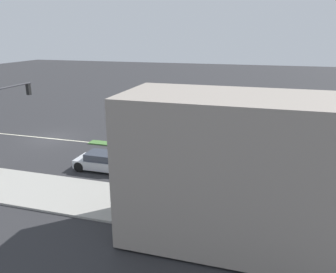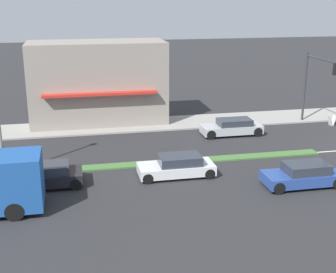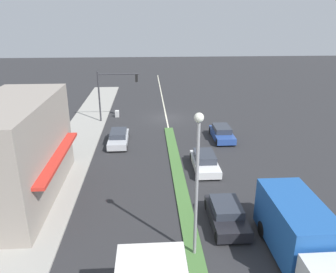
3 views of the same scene
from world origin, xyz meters
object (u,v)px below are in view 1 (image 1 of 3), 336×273
traffic_signal_main (3,111)px  pedestrian (162,202)px  sedan_dark (305,146)px  sedan_silver (107,162)px  van_white (210,138)px  coupe_blue (149,124)px

traffic_signal_main → pedestrian: (3.73, 12.40, -2.96)m
pedestrian → sedan_dark: bearing=147.1°
sedan_silver → van_white: (-7.20, 5.85, -0.00)m
traffic_signal_main → coupe_blue: (-11.12, 6.40, -3.28)m
sedan_dark → van_white: size_ratio=0.92×
pedestrian → sedan_silver: size_ratio=0.35×
traffic_signal_main → coupe_blue: size_ratio=1.31×
sedan_silver → pedestrian: bearing=48.0°
sedan_silver → coupe_blue: coupe_blue is taller
sedan_dark → van_white: sedan_dark is taller
sedan_dark → sedan_silver: 15.04m
sedan_silver → coupe_blue: 10.02m
coupe_blue → van_white: bearing=66.5°
pedestrian → sedan_silver: bearing=-132.0°
traffic_signal_main → sedan_dark: (-8.32, 20.21, -3.28)m
traffic_signal_main → coupe_blue: traffic_signal_main is taller
sedan_silver → sedan_dark: bearing=118.6°
traffic_signal_main → pedestrian: size_ratio=3.58×
traffic_signal_main → coupe_blue: 13.25m
traffic_signal_main → sedan_dark: 22.11m
coupe_blue → sedan_dark: bearing=78.5°
van_white → sedan_silver: bearing=-39.1°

